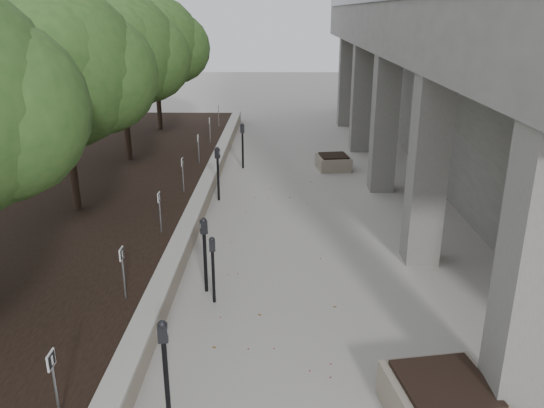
{
  "coord_description": "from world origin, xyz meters",
  "views": [
    {
      "loc": [
        0.37,
        -4.91,
        5.15
      ],
      "look_at": [
        0.17,
        6.57,
        1.08
      ],
      "focal_mm": 35.94,
      "sensor_mm": 36.0,
      "label": 1
    }
  ],
  "objects_px": {
    "crabapple_tree_4": "(122,78)",
    "parking_meter_5": "(243,146)",
    "parking_meter_3": "(213,270)",
    "planter_front": "(443,401)",
    "planter_back": "(333,162)",
    "parking_meter_4": "(218,174)",
    "crabapple_tree_3": "(64,102)",
    "parking_meter_2": "(205,255)",
    "crabapple_tree_5": "(156,64)",
    "parking_meter_1": "(166,370)"
  },
  "relations": [
    {
      "from": "parking_meter_4",
      "to": "crabapple_tree_4",
      "type": "bearing_deg",
      "value": 156.87
    },
    {
      "from": "parking_meter_1",
      "to": "planter_back",
      "type": "bearing_deg",
      "value": 67.59
    },
    {
      "from": "parking_meter_4",
      "to": "parking_meter_5",
      "type": "distance_m",
      "value": 3.44
    },
    {
      "from": "parking_meter_5",
      "to": "planter_front",
      "type": "xyz_separation_m",
      "value": [
        3.47,
        -12.33,
        -0.48
      ]
    },
    {
      "from": "crabapple_tree_4",
      "to": "parking_meter_5",
      "type": "bearing_deg",
      "value": 4.88
    },
    {
      "from": "crabapple_tree_4",
      "to": "crabapple_tree_5",
      "type": "bearing_deg",
      "value": 90.0
    },
    {
      "from": "crabapple_tree_3",
      "to": "parking_meter_4",
      "type": "relative_size",
      "value": 3.46
    },
    {
      "from": "crabapple_tree_5",
      "to": "planter_front",
      "type": "xyz_separation_m",
      "value": [
        7.31,
        -17.0,
        -2.81
      ]
    },
    {
      "from": "parking_meter_4",
      "to": "planter_back",
      "type": "distance_m",
      "value": 4.95
    },
    {
      "from": "planter_front",
      "to": "planter_back",
      "type": "xyz_separation_m",
      "value": [
        -0.34,
        12.28,
        -0.06
      ]
    },
    {
      "from": "parking_meter_5",
      "to": "planter_front",
      "type": "height_order",
      "value": "parking_meter_5"
    },
    {
      "from": "parking_meter_3",
      "to": "planter_front",
      "type": "xyz_separation_m",
      "value": [
        3.38,
        -3.09,
        -0.35
      ]
    },
    {
      "from": "parking_meter_3",
      "to": "parking_meter_4",
      "type": "xyz_separation_m",
      "value": [
        -0.55,
        5.83,
        0.12
      ]
    },
    {
      "from": "crabapple_tree_3",
      "to": "parking_meter_4",
      "type": "distance_m",
      "value": 4.53
    },
    {
      "from": "parking_meter_2",
      "to": "parking_meter_5",
      "type": "bearing_deg",
      "value": 68.46
    },
    {
      "from": "planter_back",
      "to": "parking_meter_1",
      "type": "bearing_deg",
      "value": -105.01
    },
    {
      "from": "parking_meter_1",
      "to": "parking_meter_5",
      "type": "height_order",
      "value": "parking_meter_5"
    },
    {
      "from": "crabapple_tree_3",
      "to": "planter_back",
      "type": "relative_size",
      "value": 5.06
    },
    {
      "from": "crabapple_tree_4",
      "to": "parking_meter_1",
      "type": "distance_m",
      "value": 12.77
    },
    {
      "from": "crabapple_tree_4",
      "to": "parking_meter_3",
      "type": "relative_size",
      "value": 4.11
    },
    {
      "from": "parking_meter_1",
      "to": "crabapple_tree_5",
      "type": "bearing_deg",
      "value": 94.83
    },
    {
      "from": "crabapple_tree_5",
      "to": "planter_back",
      "type": "xyz_separation_m",
      "value": [
        6.97,
        -4.72,
        -2.87
      ]
    },
    {
      "from": "crabapple_tree_4",
      "to": "parking_meter_4",
      "type": "height_order",
      "value": "crabapple_tree_4"
    },
    {
      "from": "crabapple_tree_3",
      "to": "planter_back",
      "type": "bearing_deg",
      "value": 37.11
    },
    {
      "from": "crabapple_tree_5",
      "to": "parking_meter_4",
      "type": "xyz_separation_m",
      "value": [
        3.37,
        -8.08,
        -2.33
      ]
    },
    {
      "from": "parking_meter_2",
      "to": "parking_meter_5",
      "type": "relative_size",
      "value": 0.97
    },
    {
      "from": "crabapple_tree_5",
      "to": "parking_meter_1",
      "type": "relative_size",
      "value": 3.64
    },
    {
      "from": "crabapple_tree_4",
      "to": "parking_meter_2",
      "type": "bearing_deg",
      "value": -66.31
    },
    {
      "from": "parking_meter_3",
      "to": "parking_meter_4",
      "type": "distance_m",
      "value": 5.86
    },
    {
      "from": "parking_meter_2",
      "to": "planter_front",
      "type": "xyz_separation_m",
      "value": [
        3.58,
        -3.51,
        -0.45
      ]
    },
    {
      "from": "parking_meter_5",
      "to": "planter_back",
      "type": "relative_size",
      "value": 1.47
    },
    {
      "from": "parking_meter_1",
      "to": "planter_back",
      "type": "distance_m",
      "value": 12.72
    },
    {
      "from": "parking_meter_1",
      "to": "parking_meter_2",
      "type": "relative_size",
      "value": 0.98
    },
    {
      "from": "crabapple_tree_3",
      "to": "crabapple_tree_4",
      "type": "relative_size",
      "value": 1.0
    },
    {
      "from": "parking_meter_1",
      "to": "parking_meter_4",
      "type": "xyz_separation_m",
      "value": [
        -0.31,
        8.92,
        0.04
      ]
    },
    {
      "from": "crabapple_tree_4",
      "to": "planter_front",
      "type": "relative_size",
      "value": 4.07
    },
    {
      "from": "planter_front",
      "to": "parking_meter_2",
      "type": "bearing_deg",
      "value": 135.63
    },
    {
      "from": "crabapple_tree_4",
      "to": "planter_front",
      "type": "height_order",
      "value": "crabapple_tree_4"
    },
    {
      "from": "parking_meter_3",
      "to": "parking_meter_5",
      "type": "bearing_deg",
      "value": 82.75
    },
    {
      "from": "parking_meter_1",
      "to": "parking_meter_5",
      "type": "bearing_deg",
      "value": 81.85
    },
    {
      "from": "crabapple_tree_4",
      "to": "crabapple_tree_5",
      "type": "relative_size",
      "value": 1.0
    },
    {
      "from": "parking_meter_4",
      "to": "planter_back",
      "type": "height_order",
      "value": "parking_meter_4"
    },
    {
      "from": "parking_meter_4",
      "to": "planter_back",
      "type": "relative_size",
      "value": 1.46
    },
    {
      "from": "crabapple_tree_5",
      "to": "planter_back",
      "type": "relative_size",
      "value": 5.06
    },
    {
      "from": "crabapple_tree_3",
      "to": "parking_meter_3",
      "type": "distance_m",
      "value": 6.07
    },
    {
      "from": "crabapple_tree_5",
      "to": "planter_back",
      "type": "height_order",
      "value": "crabapple_tree_5"
    },
    {
      "from": "crabapple_tree_5",
      "to": "parking_meter_1",
      "type": "distance_m",
      "value": 17.55
    },
    {
      "from": "parking_meter_2",
      "to": "parking_meter_3",
      "type": "distance_m",
      "value": 0.48
    },
    {
      "from": "parking_meter_2",
      "to": "parking_meter_3",
      "type": "bearing_deg",
      "value": -85.12
    },
    {
      "from": "parking_meter_2",
      "to": "parking_meter_4",
      "type": "xyz_separation_m",
      "value": [
        -0.35,
        5.41,
        0.02
      ]
    }
  ]
}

